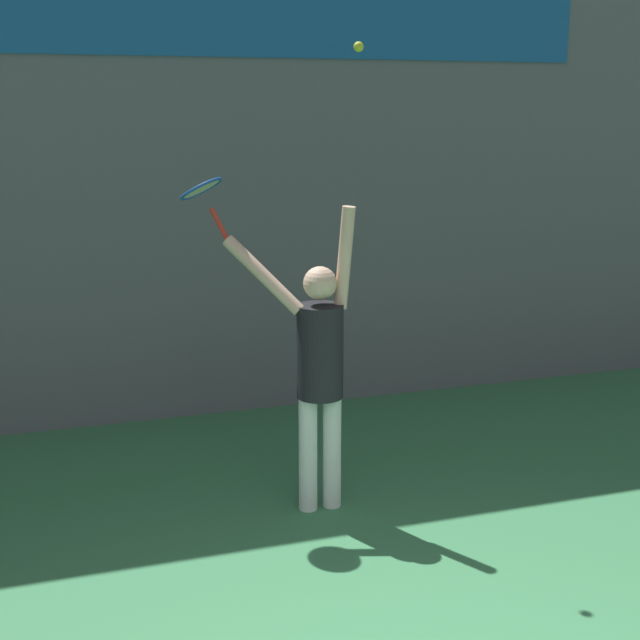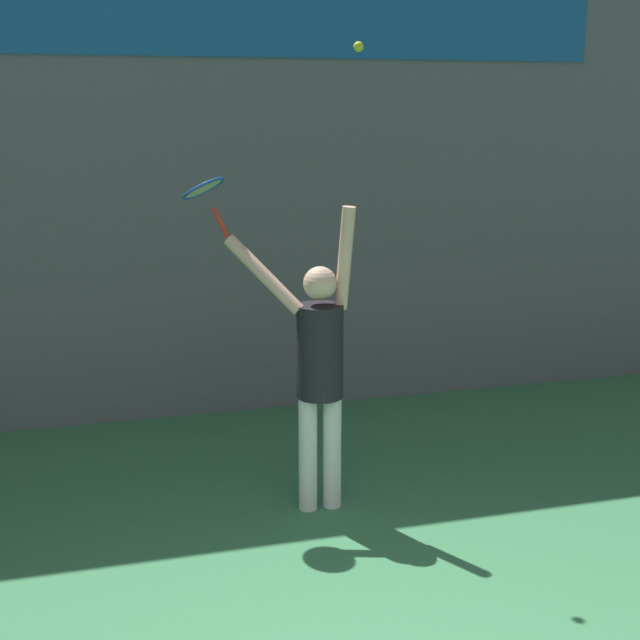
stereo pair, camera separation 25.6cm
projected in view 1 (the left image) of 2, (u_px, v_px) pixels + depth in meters
name	position (u px, v px, depth m)	size (l,w,h in m)	color
back_wall	(203.00, 139.00, 7.72)	(18.00, 0.10, 5.00)	slate
sponsor_banner	(200.00, 9.00, 7.41)	(7.10, 0.02, 0.76)	#195B9E
tennis_player	(318.00, 361.00, 6.08)	(0.86, 0.55, 2.14)	white
tennis_racket	(203.00, 192.00, 6.01)	(0.42, 0.43, 0.43)	red
tennis_ball	(359.00, 47.00, 5.57)	(0.06, 0.06, 0.06)	#CCDB2D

